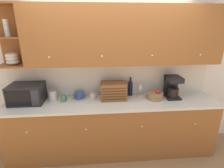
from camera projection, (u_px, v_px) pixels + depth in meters
ground_plane at (111, 139)px, 3.38m from camera, size 24.00×24.00×0.00m
wall_back at (111, 74)px, 2.99m from camera, size 5.76×0.06×2.60m
counter_unit at (112, 127)px, 2.94m from camera, size 3.38×0.64×0.95m
backsplash_panel at (111, 78)px, 2.97m from camera, size 3.36×0.01×0.58m
upper_cabinets at (123, 36)px, 2.60m from camera, size 3.36×0.37×0.86m
microwave at (27, 94)px, 2.71m from camera, size 0.50×0.39×0.30m
storage_canister at (53, 95)px, 2.80m from camera, size 0.14×0.14×0.17m
mug at (64, 98)px, 2.77m from camera, size 0.10×0.08×0.10m
bowl_stack_on_counter at (79, 95)px, 2.90m from camera, size 0.19×0.19×0.12m
mug_blue_second at (93, 96)px, 2.89m from camera, size 0.11×0.09×0.09m
bread_box at (113, 91)px, 2.84m from camera, size 0.41×0.28×0.28m
wine_bottle at (130, 87)px, 2.97m from camera, size 0.08×0.08×0.32m
wine_glass at (140, 88)px, 2.95m from camera, size 0.06×0.06×0.22m
fruit_basket at (155, 95)px, 2.86m from camera, size 0.27×0.27×0.17m
coffee_maker at (173, 87)px, 2.89m from camera, size 0.23×0.26×0.37m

